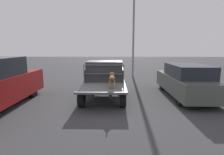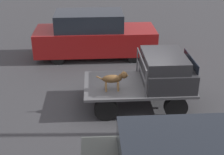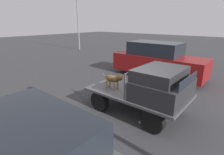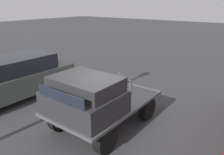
# 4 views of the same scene
# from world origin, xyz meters

# --- Properties ---
(ground_plane) EXTENTS (80.00, 80.00, 0.00)m
(ground_plane) POSITION_xyz_m (0.00, 0.00, 0.00)
(ground_plane) COLOR #38383A
(flatbed_truck) EXTENTS (3.47, 2.04, 0.78)m
(flatbed_truck) POSITION_xyz_m (0.00, 0.00, 0.57)
(flatbed_truck) COLOR black
(flatbed_truck) RESTS_ON ground
(truck_cab) EXTENTS (1.52, 1.92, 0.98)m
(truck_cab) POSITION_xyz_m (0.89, 0.00, 1.25)
(truck_cab) COLOR #28282B
(truck_cab) RESTS_ON flatbed_truck
(truck_headboard) EXTENTS (0.04, 1.92, 0.88)m
(truck_headboard) POSITION_xyz_m (0.10, 0.00, 1.36)
(truck_headboard) COLOR #4C4C4F
(truck_headboard) RESTS_ON flatbed_truck
(dog) EXTENTS (1.01, 0.25, 0.64)m
(dog) POSITION_xyz_m (-0.78, -0.40, 1.17)
(dog) COLOR #9E7547
(dog) RESTS_ON flatbed_truck
(parked_sedan) EXTENTS (4.51, 1.79, 1.64)m
(parked_sedan) POSITION_xyz_m (0.47, -4.04, 0.82)
(parked_sedan) COLOR black
(parked_sedan) RESTS_ON ground
(light_pole_near) EXTENTS (0.38, 0.38, 6.87)m
(light_pole_near) POSITION_xyz_m (6.83, -2.06, 4.14)
(light_pole_near) COLOR gray
(light_pole_near) RESTS_ON ground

